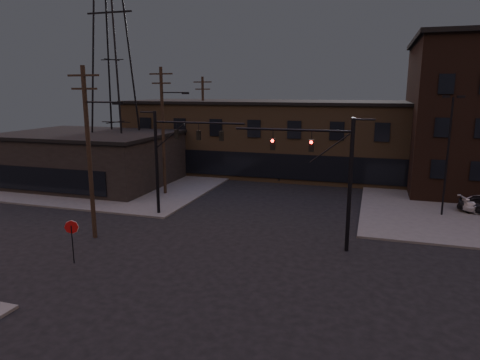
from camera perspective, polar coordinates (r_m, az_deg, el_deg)
name	(u,v)px	position (r m, az deg, el deg)	size (l,w,h in m)	color
ground	(220,266)	(24.06, -2.68, -11.44)	(140.00, 140.00, 0.00)	black
sidewalk_nw	(109,171)	(52.85, -17.09, 1.11)	(30.00, 30.00, 0.15)	#474744
building_row	(303,139)	(49.62, 8.45, 5.42)	(40.00, 12.00, 8.00)	#4C3C28
building_left	(90,160)	(46.49, -19.37, 2.56)	(16.00, 12.00, 5.00)	black
traffic_signal_near	(331,170)	(25.74, 12.01, 1.36)	(7.12, 0.24, 8.00)	black
traffic_signal_far	(172,152)	(32.42, -9.11, 3.77)	(7.12, 0.24, 8.00)	black
stop_sign	(72,232)	(25.59, -21.53, -6.42)	(0.72, 0.33, 2.48)	black
utility_pole_near	(90,149)	(28.66, -19.43, 3.91)	(3.70, 0.28, 11.00)	black
utility_pole_mid	(164,128)	(39.29, -10.16, 6.78)	(3.70, 0.28, 11.50)	black
utility_pole_far	(203,122)	(50.63, -4.93, 7.66)	(2.20, 0.28, 11.00)	black
transmission_tower	(112,60)	(46.53, -16.69, 15.12)	(7.00, 7.00, 25.00)	black
lot_light_a	(449,145)	(35.36, 26.05, 4.19)	(1.50, 0.28, 9.14)	black
car_crossing	(284,172)	(46.76, 5.92, 1.05)	(1.58, 4.52, 1.49)	black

